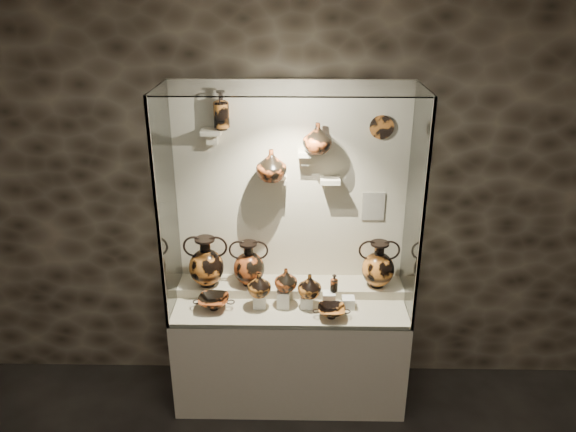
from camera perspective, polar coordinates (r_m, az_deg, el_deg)
The scene contains 34 objects.
wall_back at distance 4.12m, azimuth 0.30°, elevation 2.72°, with size 5.00×0.02×3.20m, color #2C241B.
plinth at distance 4.41m, azimuth 0.21°, elevation -13.56°, with size 1.70×0.60×0.80m, color beige.
front_tier at distance 4.18m, azimuth 0.22°, elevation -8.98°, with size 1.68×0.58×0.03m, color #BEB193.
rear_tier at distance 4.31m, azimuth 0.25°, elevation -7.35°, with size 1.70×0.25×0.10m, color #BEB193.
back_panel at distance 4.11m, azimuth 0.30°, elevation 2.70°, with size 1.70×0.03×1.60m, color beige.
glass_front at distance 3.54m, azimuth 0.16°, elevation -0.74°, with size 1.70×0.01×1.60m, color white.
glass_left at distance 3.92m, azimuth -12.23°, elevation 1.12°, with size 0.01×0.60×1.60m, color white.
glass_right at distance 3.90m, azimuth 12.76°, elevation 0.94°, with size 0.01×0.60×1.60m, color white.
glass_top at distance 3.60m, azimuth 0.25°, elevation 12.90°, with size 1.70×0.60×0.01m, color white.
frame_post_left at distance 3.66m, azimuth -13.10°, elevation -0.58°, with size 0.02×0.02×1.60m, color gray.
frame_post_right at distance 3.64m, azimuth 13.52°, elevation -0.78°, with size 0.02×0.02×1.60m, color gray.
pedestal_a at distance 4.11m, azimuth -2.90°, elevation -8.54°, with size 0.09×0.09×0.10m, color white.
pedestal_b at distance 4.09m, azimuth -0.50°, elevation -8.40°, with size 0.09×0.09×0.13m, color white.
pedestal_c at distance 4.10m, azimuth 1.90°, elevation -8.66°, with size 0.09×0.09×0.09m, color white.
pedestal_d at distance 4.10m, azimuth 4.17°, elevation -8.48°, with size 0.09×0.09×0.12m, color white.
pedestal_e at distance 4.12m, azimuth 6.12°, elevation -8.71°, with size 0.09×0.09×0.08m, color white.
bracket_ul at distance 3.95m, azimuth -7.80°, elevation 8.48°, with size 0.14×0.12×0.04m, color beige.
bracket_ca at distance 4.01m, azimuth -1.15°, elevation 3.68°, with size 0.14×0.12×0.04m, color beige.
bracket_cb at distance 3.95m, azimuth 1.75°, elevation 6.40°, with size 0.10×0.12×0.04m, color beige.
bracket_cc at distance 4.01m, azimuth 4.29°, elevation 3.63°, with size 0.14×0.12×0.04m, color beige.
amphora_left at distance 4.21m, azimuth -8.32°, elevation -4.60°, with size 0.31×0.31×0.39m, color orange, non-canonical shape.
amphora_mid at distance 4.19m, azimuth -3.99°, elevation -4.82°, with size 0.28×0.28×0.35m, color #A8481D, non-canonical shape.
amphora_right at distance 4.21m, azimuth 9.16°, elevation -4.84°, with size 0.29×0.29×0.36m, color orange, non-canonical shape.
jug_a at distance 4.02m, azimuth -2.95°, elevation -6.97°, with size 0.17×0.17×0.18m, color orange.
jug_b at distance 4.03m, azimuth -0.21°, elevation -6.46°, with size 0.16×0.16×0.17m, color #A8481D.
jug_c at distance 4.03m, azimuth 2.21°, elevation -7.08°, with size 0.17×0.17×0.18m, color orange.
lekythos_small at distance 4.05m, azimuth 4.71°, elevation -6.72°, with size 0.07×0.07×0.15m, color #A8481D, non-canonical shape.
kylix_left at distance 4.11m, azimuth -7.55°, elevation -8.62°, with size 0.29×0.24×0.11m, color #A8481D, non-canonical shape.
kylix_right at distance 3.99m, azimuth 4.45°, elevation -9.60°, with size 0.25×0.21×0.10m, color orange, non-canonical shape.
lekythos_tall at distance 3.89m, azimuth -6.80°, elevation 10.82°, with size 0.12×0.12×0.30m, color orange, non-canonical shape.
ovoid_vase_a at distance 3.91m, azimuth -1.70°, elevation 5.19°, with size 0.22×0.22×0.22m, color #A8481D.
ovoid_vase_b at distance 3.86m, azimuth 3.01°, elevation 7.92°, with size 0.20×0.20×0.21m, color #A8481D.
wall_plate at distance 3.99m, azimuth 9.49°, elevation 8.89°, with size 0.17×0.17×0.02m, color #B66323.
info_placard at distance 4.17m, azimuth 8.66°, elevation 0.99°, with size 0.16×0.01×0.22m, color beige.
Camera 1 is at (0.05, -1.36, 3.03)m, focal length 35.00 mm.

